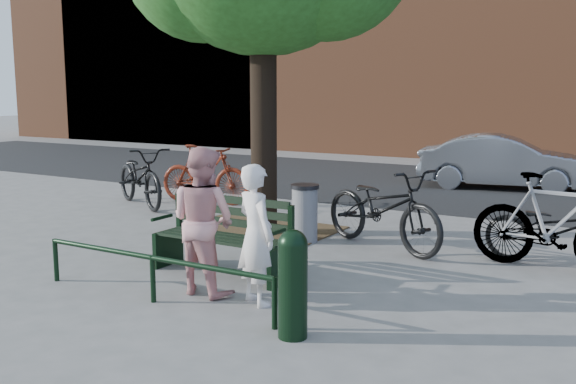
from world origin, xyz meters
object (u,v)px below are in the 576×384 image
Objects in this scene: person_left at (256,235)px; bicycle_c at (383,208)px; litter_bin at (305,213)px; bollard at (293,280)px; person_right at (203,221)px; park_bench at (225,234)px; parked_car at (503,162)px.

bicycle_c is (0.22, 2.89, -0.16)m from person_left.
bollard is at bearing -62.49° from litter_bin.
bollard is 3.71m from litter_bin.
bicycle_c reaches higher than bollard.
bicycle_c is at bearing -68.79° from person_left.
bicycle_c is at bearing -102.84° from person_right.
person_right is (0.25, -0.74, 0.33)m from park_bench.
person_left is at bearing -71.10° from litter_bin.
litter_bin is at bearing 88.99° from park_bench.
park_bench is 0.79× the size of bicycle_c.
person_left reaches higher than bicycle_c.
person_right reaches higher than bicycle_c.
bollard is at bearing 167.94° from person_left.
parked_car is (1.39, 8.64, 0.13)m from park_bench.
person_right is at bearing 157.14° from bollard.
person_left is at bearing -161.08° from bicycle_c.
litter_bin is (0.03, 1.92, -0.05)m from park_bench.
person_left is 0.67× the size of bicycle_c.
person_right is 1.64m from bollard.
park_bench is 1.08× the size of person_right.
bollard is 3.55m from bicycle_c.
person_right reaches higher than person_left.
person_left is (0.95, -0.76, 0.26)m from park_bench.
litter_bin is (-1.71, 3.29, -0.10)m from bollard.
park_bench is 1.24m from person_left.
bicycle_c is at bearing 61.27° from park_bench.
bicycle_c is at bearing 10.56° from litter_bin.
park_bench is at bearing 160.10° from parked_car.
litter_bin is at bearing -45.55° from person_left.
person_right is 0.44× the size of parked_car.
bollard is 0.45× the size of bicycle_c.
person_left is 0.91× the size of person_right.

